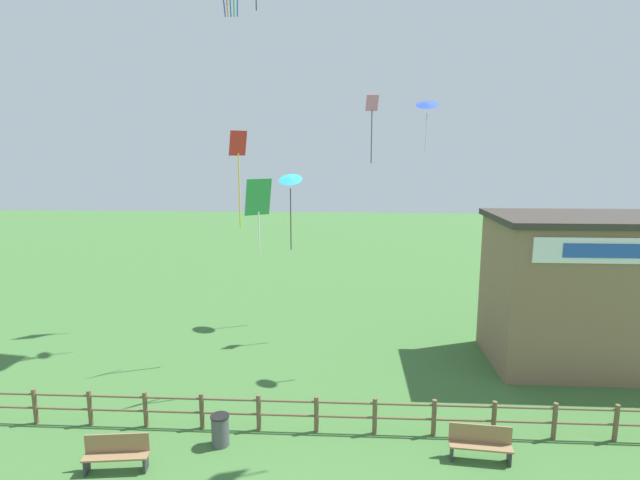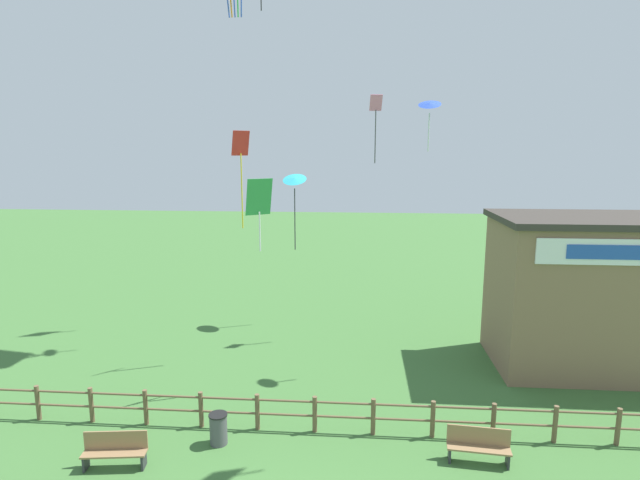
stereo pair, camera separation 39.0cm
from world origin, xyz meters
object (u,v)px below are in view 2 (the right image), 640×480
object	(u,v)px
kite_green_diamond	(259,201)
seaside_building	(603,293)
kite_red_diamond	(241,160)
kite_blue_delta	(430,106)
kite_cyan_delta	(295,181)
kite_pink_diamond	(376,117)
trash_bin	(218,429)
park_bench_near_fence	(115,449)
park_bench_by_building	(479,445)

from	to	relation	value
kite_green_diamond	seaside_building	bearing A→B (deg)	12.26
kite_green_diamond	kite_red_diamond	xyz separation A→B (m)	(-1.21, 2.61, 1.32)
kite_blue_delta	kite_green_diamond	size ratio (longest dim) A/B	0.77
seaside_building	kite_cyan_delta	size ratio (longest dim) A/B	2.22
seaside_building	kite_pink_diamond	size ratio (longest dim) A/B	2.81
kite_blue_delta	kite_pink_diamond	xyz separation A→B (m)	(-1.86, 3.45, -0.17)
trash_bin	kite_pink_diamond	distance (m)	14.18
park_bench_near_fence	park_bench_by_building	size ratio (longest dim) A/B	1.00
park_bench_near_fence	kite_green_diamond	world-z (taller)	kite_green_diamond
kite_cyan_delta	kite_pink_diamond	bearing A→B (deg)	-18.06
park_bench_by_building	kite_blue_delta	distance (m)	11.49
kite_blue_delta	trash_bin	bearing A→B (deg)	-136.83
park_bench_by_building	kite_red_diamond	bearing A→B (deg)	140.57
kite_green_diamond	trash_bin	bearing A→B (deg)	-99.39
kite_pink_diamond	kite_red_diamond	size ratio (longest dim) A/B	0.78
trash_bin	kite_green_diamond	xyz separation A→B (m)	(0.60, 3.63, 6.25)
park_bench_near_fence	kite_green_diamond	distance (m)	8.49
park_bench_near_fence	park_bench_by_building	bearing A→B (deg)	5.79
kite_pink_diamond	kite_red_diamond	xyz separation A→B (m)	(-5.25, -3.31, -1.81)
park_bench_near_fence	kite_red_diamond	distance (m)	10.80
kite_pink_diamond	kite_blue_delta	bearing A→B (deg)	-61.69
kite_cyan_delta	kite_blue_delta	distance (m)	7.94
trash_bin	kite_green_diamond	size ratio (longest dim) A/B	0.37
kite_cyan_delta	kite_green_diamond	size ratio (longest dim) A/B	1.50
seaside_building	park_bench_by_building	xyz separation A→B (m)	(-6.09, -6.70, -2.49)
kite_blue_delta	kite_red_diamond	xyz separation A→B (m)	(-7.11, 0.14, -1.99)
park_bench_by_building	kite_green_diamond	distance (m)	9.95
seaside_building	park_bench_near_fence	bearing A→B (deg)	-154.16
kite_pink_diamond	park_bench_by_building	bearing A→B (deg)	-74.76
trash_bin	kite_pink_diamond	size ratio (longest dim) A/B	0.31
park_bench_near_fence	kite_pink_diamond	distance (m)	15.97
park_bench_by_building	park_bench_near_fence	bearing A→B (deg)	-174.21
seaside_building	kite_cyan_delta	world-z (taller)	kite_cyan_delta
seaside_building	kite_green_diamond	world-z (taller)	kite_green_diamond
kite_pink_diamond	kite_red_diamond	distance (m)	6.47
park_bench_near_fence	seaside_building	bearing A→B (deg)	25.84
park_bench_near_fence	kite_blue_delta	xyz separation A→B (m)	(8.97, 7.38, 9.52)
park_bench_by_building	kite_pink_diamond	world-z (taller)	kite_pink_diamond
kite_cyan_delta	kite_green_diamond	distance (m)	7.16
kite_blue_delta	kite_red_diamond	world-z (taller)	kite_blue_delta
kite_red_diamond	park_bench_near_fence	bearing A→B (deg)	-103.90
kite_blue_delta	kite_pink_diamond	distance (m)	3.93
park_bench_by_building	kite_cyan_delta	xyz separation A→B (m)	(-6.45, 11.06, 6.45)
park_bench_by_building	kite_green_diamond	size ratio (longest dim) A/B	0.69
kite_green_diamond	kite_red_diamond	distance (m)	3.17
seaside_building	park_bench_by_building	bearing A→B (deg)	-132.29
seaside_building	trash_bin	size ratio (longest dim) A/B	8.99
kite_cyan_delta	kite_blue_delta	bearing A→B (deg)	-39.76
trash_bin	kite_red_diamond	xyz separation A→B (m)	(-0.61, 6.24, 7.58)
seaside_building	kite_pink_diamond	bearing A→B (deg)	160.31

